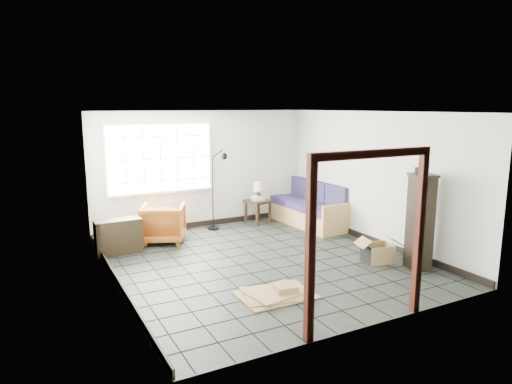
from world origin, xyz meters
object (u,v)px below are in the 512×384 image
armchair (163,221)px  tall_shelf (420,221)px  side_table (258,204)px  futon_sofa (310,209)px

armchair → tall_shelf: 4.86m
side_table → tall_shelf: (0.96, -3.93, 0.37)m
tall_shelf → futon_sofa: bearing=102.8°
side_table → futon_sofa: bearing=-31.0°
futon_sofa → armchair: bearing=174.3°
armchair → side_table: bearing=-145.3°
futon_sofa → side_table: size_ratio=3.73×
futon_sofa → tall_shelf: size_ratio=1.40×
futon_sofa → tall_shelf: (-0.07, -3.31, 0.46)m
side_table → tall_shelf: size_ratio=0.38×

